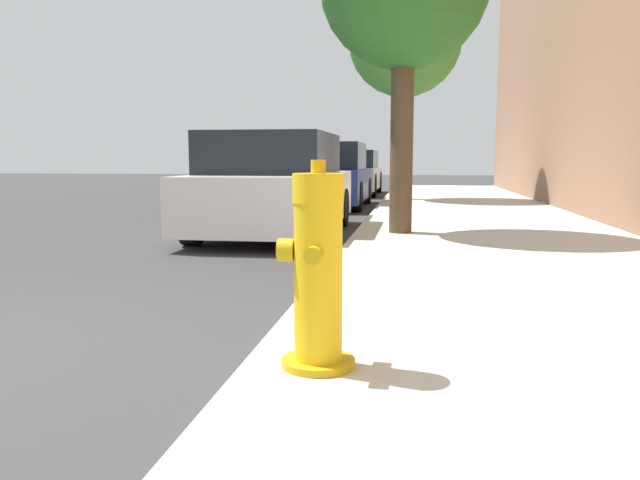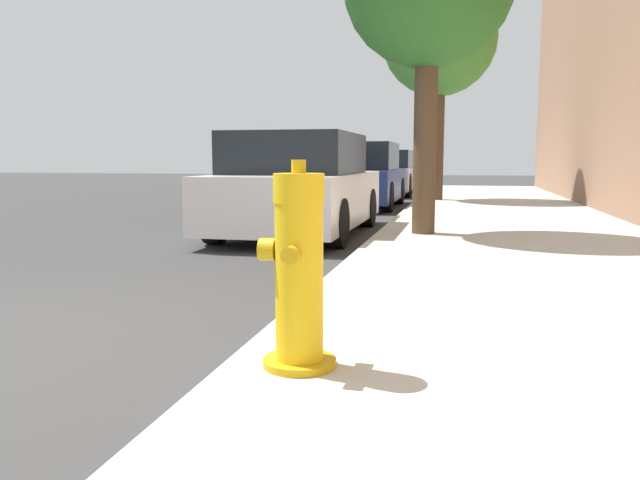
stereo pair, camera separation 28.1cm
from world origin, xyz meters
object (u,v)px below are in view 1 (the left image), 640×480
Objects in this scene: parked_car_near at (275,187)px; parked_car_mid at (327,177)px; parked_car_far at (350,173)px; fire_hydrant at (318,274)px; street_tree_far at (405,41)px.

parked_car_mid is at bearing 90.03° from parked_car_near.
fire_hydrant is at bearing -84.49° from parked_car_far.
parked_car_far is (-1.55, 16.06, 0.09)m from fire_hydrant.
parked_car_mid is at bearing -146.81° from street_tree_far.
fire_hydrant is 16.14m from parked_car_far.
street_tree_far reaches higher than fire_hydrant.
parked_car_mid is 3.65m from street_tree_far.
fire_hydrant is at bearing -82.06° from parked_car_mid.
fire_hydrant is at bearing -90.48° from street_tree_far.
parked_car_near is 1.04× the size of parked_car_mid.
parked_car_near is at bearing -89.96° from parked_car_far.
street_tree_far reaches higher than parked_car_mid.
street_tree_far is (0.10, 12.14, 3.19)m from fire_hydrant.
fire_hydrant is at bearing -75.27° from parked_car_near.
fire_hydrant is 0.22× the size of parked_car_far.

